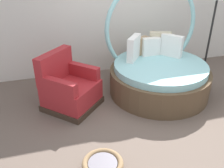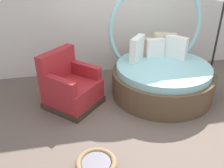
{
  "view_description": "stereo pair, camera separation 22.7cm",
  "coord_description": "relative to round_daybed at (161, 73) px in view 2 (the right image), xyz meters",
  "views": [
    {
      "loc": [
        -1.62,
        -2.93,
        2.4
      ],
      "look_at": [
        -0.71,
        0.33,
        0.55
      ],
      "focal_mm": 39.94,
      "sensor_mm": 36.0,
      "label": 1
    },
    {
      "loc": [
        -1.4,
        -2.99,
        2.4
      ],
      "look_at": [
        -0.71,
        0.33,
        0.55
      ],
      "focal_mm": 39.94,
      "sensor_mm": 36.0,
      "label": 2
    }
  ],
  "objects": [
    {
      "name": "pet_basket",
      "position": [
        -1.46,
        -1.64,
        -0.33
      ],
      "size": [
        0.51,
        0.51,
        0.13
      ],
      "color": "#8E704C",
      "rests_on": "ground_plane"
    },
    {
      "name": "ground_plane",
      "position": [
        -0.31,
        -0.85,
        -0.41
      ],
      "size": [
        8.0,
        8.0,
        0.02
      ],
      "primitive_type": "cube",
      "color": "#66564C"
    },
    {
      "name": "back_wall",
      "position": [
        -0.31,
        1.21,
        1.0
      ],
      "size": [
        8.0,
        0.12,
        2.81
      ],
      "primitive_type": "cube",
      "color": "silver",
      "rests_on": "ground_plane"
    },
    {
      "name": "round_daybed",
      "position": [
        0.0,
        0.0,
        0.0
      ],
      "size": [
        1.82,
        1.82,
        2.01
      ],
      "color": "brown",
      "rests_on": "ground_plane"
    },
    {
      "name": "red_armchair",
      "position": [
        -1.66,
        -0.09,
        -0.07
      ],
      "size": [
        1.13,
        1.13,
        0.94
      ],
      "color": "#38281E",
      "rests_on": "ground_plane"
    }
  ]
}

